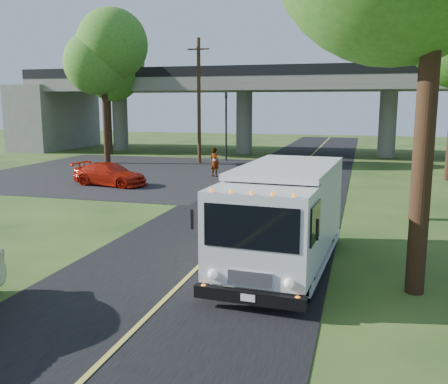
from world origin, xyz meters
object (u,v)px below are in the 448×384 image
at_px(tree_left_lot, 105,53).
at_px(tree_left_far, 108,66).
at_px(step_van, 283,214).
at_px(pedestrian, 215,162).
at_px(traffic_signal, 226,119).
at_px(utility_pole, 199,100).
at_px(red_sedan, 110,174).

height_order(tree_left_lot, tree_left_far, tree_left_lot).
relative_size(step_van, pedestrian, 3.78).
bearing_deg(step_van, tree_left_far, 129.91).
height_order(traffic_signal, utility_pole, utility_pole).
height_order(step_van, pedestrian, step_van).
height_order(red_sedan, pedestrian, pedestrian).
bearing_deg(red_sedan, tree_left_far, 36.82).
bearing_deg(traffic_signal, tree_left_lot, -151.89).
xyz_separation_m(tree_left_lot, tree_left_far, (-3.00, 6.00, -0.45)).
bearing_deg(pedestrian, utility_pole, -37.55).
relative_size(traffic_signal, tree_left_lot, 0.50).
height_order(tree_left_lot, step_van, tree_left_lot).
distance_m(traffic_signal, utility_pole, 2.86).
bearing_deg(tree_left_lot, traffic_signal, 28.11).
height_order(tree_left_lot, pedestrian, tree_left_lot).
distance_m(tree_left_far, red_sedan, 18.06).
bearing_deg(step_van, pedestrian, 116.50).
bearing_deg(step_van, tree_left_lot, 132.45).
distance_m(traffic_signal, tree_left_far, 11.75).
relative_size(tree_left_far, pedestrian, 5.58).
distance_m(tree_left_lot, step_van, 26.33).
distance_m(traffic_signal, step_van, 25.48).
relative_size(red_sedan, pedestrian, 2.38).
bearing_deg(tree_left_far, utility_pole, -22.43).
height_order(traffic_signal, pedestrian, traffic_signal).
bearing_deg(utility_pole, pedestrian, -64.12).
xyz_separation_m(traffic_signal, red_sedan, (-2.97, -12.94, -2.59)).
distance_m(step_van, pedestrian, 17.04).
relative_size(tree_left_far, red_sedan, 2.34).
height_order(utility_pole, pedestrian, utility_pole).
relative_size(tree_left_lot, step_van, 1.57).
xyz_separation_m(step_van, red_sedan, (-11.17, 11.13, -0.89)).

